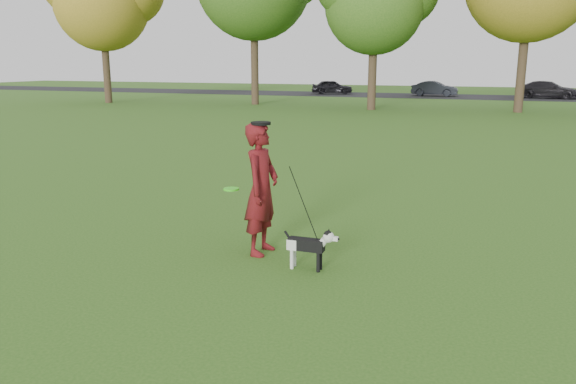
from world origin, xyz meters
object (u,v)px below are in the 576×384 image
at_px(man, 262,189).
at_px(dog, 310,244).
at_px(car_mid, 435,89).
at_px(car_left, 332,87).
at_px(car_right, 548,90).

xyz_separation_m(man, dog, (0.88, -0.42, -0.60)).
bearing_deg(car_mid, car_left, 91.03).
xyz_separation_m(dog, car_left, (-10.89, 40.36, 0.25)).
distance_m(dog, car_left, 41.81).
bearing_deg(dog, car_mid, 93.31).
xyz_separation_m(man, car_left, (-10.01, 39.94, -0.34)).
height_order(dog, car_right, car_right).
bearing_deg(car_left, man, 175.03).
bearing_deg(dog, car_left, 105.10).
relative_size(dog, car_left, 0.22).
xyz_separation_m(man, car_right, (6.91, 39.94, -0.30)).
relative_size(man, car_mid, 0.53).
bearing_deg(man, dog, -114.70).
bearing_deg(car_left, car_right, -109.04).
xyz_separation_m(car_mid, car_right, (8.37, 0.00, 0.05)).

